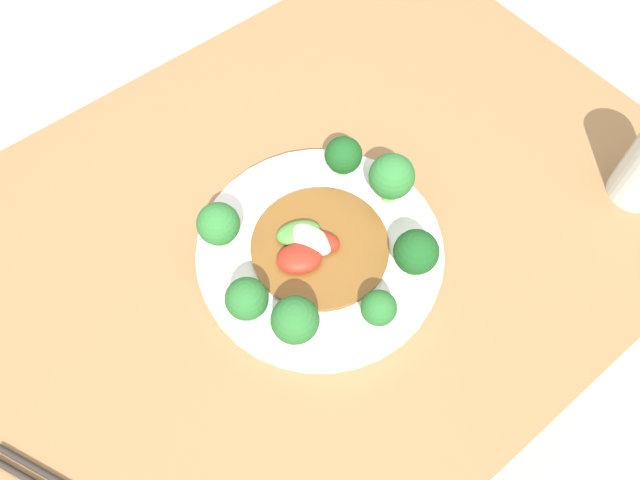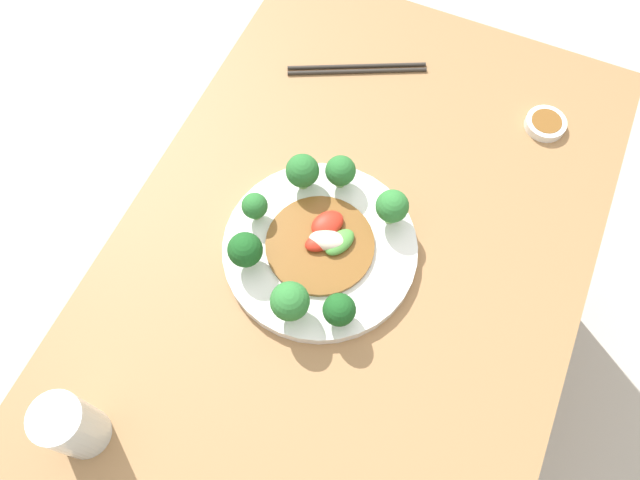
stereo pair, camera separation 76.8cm
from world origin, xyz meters
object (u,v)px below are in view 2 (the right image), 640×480
(broccoli_southeast, at_px, (245,250))
(drinking_glass, at_px, (71,426))
(plate, at_px, (320,248))
(broccoli_northeast, at_px, (339,310))
(chopsticks, at_px, (357,69))
(stirfry_center, at_px, (324,241))
(broccoli_northwest, at_px, (392,207))
(broccoli_southwest, at_px, (302,171))
(broccoli_east, at_px, (290,302))
(sauce_dish, at_px, (546,123))
(broccoli_south, at_px, (255,206))
(broccoli_west, at_px, (341,171))

(broccoli_southeast, xyz_separation_m, drinking_glass, (0.31, -0.09, 0.00))
(plate, height_order, broccoli_northeast, broccoli_northeast)
(chopsticks, bearing_deg, drinking_glass, -7.59)
(plate, relative_size, broccoli_southeast, 4.44)
(stirfry_center, bearing_deg, plate, -30.02)
(plate, relative_size, drinking_glass, 2.49)
(broccoli_northwest, bearing_deg, chopsticks, -148.82)
(plate, xyz_separation_m, broccoli_southeast, (0.07, -0.09, 0.05))
(broccoli_southeast, relative_size, broccoli_southwest, 1.00)
(broccoli_northeast, xyz_separation_m, broccoli_east, (0.02, -0.07, 0.01))
(plate, bearing_deg, broccoli_northeast, 36.78)
(broccoli_east, distance_m, sauce_dish, 0.55)
(drinking_glass, bearing_deg, broccoli_south, 169.74)
(broccoli_southeast, xyz_separation_m, broccoli_south, (-0.07, -0.02, -0.01))
(broccoli_west, bearing_deg, plate, 7.54)
(broccoli_east, distance_m, broccoli_west, 0.23)
(sauce_dish, bearing_deg, broccoli_northwest, -31.95)
(broccoli_south, relative_size, chopsticks, 0.22)
(broccoli_southeast, distance_m, stirfry_center, 0.12)
(broccoli_south, distance_m, sauce_dish, 0.52)
(broccoli_southeast, relative_size, sauce_dish, 0.98)
(broccoli_south, distance_m, broccoli_west, 0.14)
(broccoli_south, xyz_separation_m, broccoli_southwest, (-0.08, 0.04, 0.01))
(broccoli_southeast, distance_m, drinking_glass, 0.32)
(broccoli_south, bearing_deg, broccoli_northeast, 60.73)
(broccoli_west, relative_size, stirfry_center, 0.37)
(broccoli_northeast, distance_m, chopsticks, 0.48)
(broccoli_west, bearing_deg, broccoli_south, -42.12)
(plate, bearing_deg, broccoli_south, -93.92)
(sauce_dish, bearing_deg, broccoli_east, -27.71)
(broccoli_southeast, bearing_deg, sauce_dish, 141.55)
(chopsticks, bearing_deg, broccoli_west, 15.70)
(broccoli_southeast, height_order, chopsticks, broccoli_southeast)
(plate, xyz_separation_m, broccoli_south, (-0.01, -0.11, 0.04))
(stirfry_center, bearing_deg, broccoli_southeast, -51.68)
(broccoli_northwest, distance_m, sauce_dish, 0.34)
(broccoli_south, bearing_deg, stirfry_center, 89.16)
(broccoli_southeast, relative_size, chopsticks, 0.29)
(broccoli_northeast, xyz_separation_m, broccoli_southwest, (-0.18, -0.14, 0.01))
(broccoli_southeast, bearing_deg, broccoli_west, 157.81)
(sauce_dish, bearing_deg, broccoli_south, -45.55)
(broccoli_east, height_order, broccoli_southwest, broccoli_east)
(broccoli_southwest, xyz_separation_m, chopsticks, (-0.27, -0.01, -0.05))
(broccoli_east, bearing_deg, stirfry_center, -179.71)
(drinking_glass, xyz_separation_m, sauce_dish, (-0.75, 0.44, -0.05))
(broccoli_south, height_order, broccoli_southwest, broccoli_southwest)
(broccoli_northeast, height_order, sauce_dish, broccoli_northeast)
(broccoli_west, bearing_deg, broccoli_northwest, 73.40)
(broccoli_south, relative_size, drinking_glass, 0.44)
(broccoli_northeast, bearing_deg, stirfry_center, -146.22)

